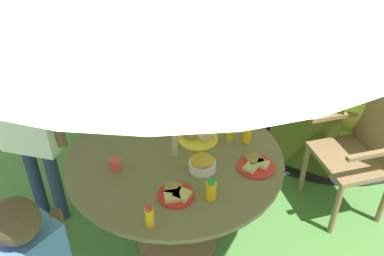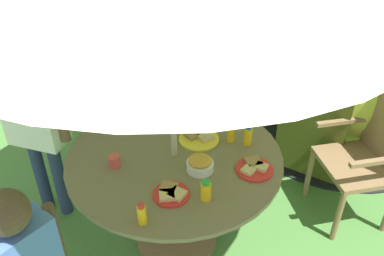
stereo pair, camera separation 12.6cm
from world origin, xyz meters
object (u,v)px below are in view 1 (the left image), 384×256
(child_in_grey_shirt, at_px, (156,77))
(cup_near, at_px, (116,164))
(wooden_chair, at_px, (366,142))
(juice_bottle_mid_right, at_px, (211,190))
(child_in_white_shirt, at_px, (27,112))
(snack_bowl, at_px, (202,164))
(juice_bottle_near_left, at_px, (169,120))
(plate_center_back, at_px, (198,138))
(juice_bottle_far_right, at_px, (150,216))
(juice_bottle_near_right, at_px, (247,134))
(garden_table, at_px, (176,177))
(plate_center_front, at_px, (176,194))
(potted_plant, at_px, (23,89))
(plate_far_left, at_px, (256,165))
(dome_tent, at_px, (337,46))
(juice_bottle_mid_left, at_px, (230,132))

(child_in_grey_shirt, xyz_separation_m, cup_near, (0.05, -1.01, -0.03))
(wooden_chair, xyz_separation_m, juice_bottle_mid_right, (-0.94, -0.92, 0.22))
(child_in_white_shirt, relative_size, snack_bowl, 9.13)
(juice_bottle_near_left, height_order, juice_bottle_mid_right, juice_bottle_near_left)
(plate_center_back, height_order, juice_bottle_far_right, juice_bottle_far_right)
(wooden_chair, height_order, juice_bottle_near_right, wooden_chair)
(garden_table, relative_size, juice_bottle_near_left, 9.91)
(garden_table, relative_size, plate_center_front, 6.52)
(potted_plant, bearing_deg, plate_far_left, -28.11)
(wooden_chair, height_order, potted_plant, wooden_chair)
(garden_table, bearing_deg, juice_bottle_near_left, 111.12)
(child_in_grey_shirt, xyz_separation_m, juice_bottle_near_right, (0.75, -0.61, -0.00))
(juice_bottle_far_right, bearing_deg, plate_center_front, 70.63)
(juice_bottle_far_right, xyz_separation_m, juice_bottle_mid_right, (0.26, 0.24, -0.00))
(juice_bottle_far_right, bearing_deg, juice_bottle_near_right, 62.82)
(juice_bottle_mid_right, bearing_deg, dome_tent, 68.61)
(cup_near, bearing_deg, plate_center_front, -20.99)
(potted_plant, xyz_separation_m, juice_bottle_mid_left, (2.09, -0.98, 0.47))
(child_in_grey_shirt, height_order, cup_near, child_in_grey_shirt)
(juice_bottle_mid_left, distance_m, cup_near, 0.72)
(garden_table, height_order, potted_plant, garden_table)
(dome_tent, distance_m, potted_plant, 2.94)
(cup_near, bearing_deg, juice_bottle_near_right, 29.99)
(potted_plant, relative_size, plate_center_front, 3.04)
(garden_table, bearing_deg, snack_bowl, -27.46)
(potted_plant, relative_size, child_in_grey_shirt, 0.47)
(plate_far_left, distance_m, juice_bottle_mid_right, 0.37)
(cup_near, bearing_deg, plate_far_left, 12.60)
(wooden_chair, xyz_separation_m, plate_center_front, (-1.12, -0.94, 0.18))
(plate_center_back, bearing_deg, dome_tent, 58.14)
(plate_center_back, distance_m, juice_bottle_mid_left, 0.20)
(juice_bottle_mid_left, xyz_separation_m, juice_bottle_mid_right, (-0.03, -0.53, -0.01))
(snack_bowl, distance_m, plate_center_front, 0.26)
(plate_center_front, xyz_separation_m, plate_far_left, (0.39, 0.32, -0.00))
(juice_bottle_far_right, relative_size, juice_bottle_mid_right, 1.03)
(potted_plant, relative_size, plate_far_left, 2.79)
(potted_plant, xyz_separation_m, child_in_white_shirt, (0.84, -1.16, 0.57))
(garden_table, height_order, cup_near, cup_near)
(child_in_grey_shirt, bearing_deg, child_in_white_shirt, -60.32)
(juice_bottle_near_right, bearing_deg, cup_near, -150.01)
(child_in_white_shirt, distance_m, juice_bottle_mid_right, 1.27)
(garden_table, distance_m, plate_center_front, 0.39)
(plate_center_back, relative_size, juice_bottle_near_left, 1.94)
(child_in_grey_shirt, xyz_separation_m, juice_bottle_far_right, (0.35, -1.38, -0.01))
(juice_bottle_mid_right, bearing_deg, potted_plant, 143.72)
(wooden_chair, bearing_deg, juice_bottle_far_right, -72.71)
(plate_center_front, relative_size, juice_bottle_far_right, 1.59)
(wooden_chair, xyz_separation_m, cup_near, (-1.50, -0.79, 0.20))
(plate_far_left, relative_size, cup_near, 3.14)
(dome_tent, xyz_separation_m, potted_plant, (-2.85, -0.53, -0.46))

